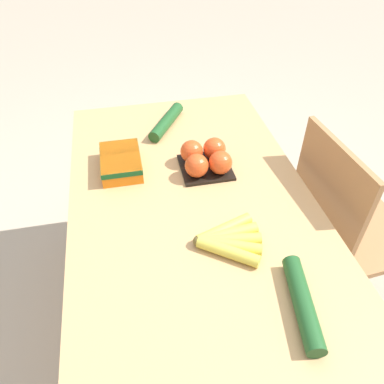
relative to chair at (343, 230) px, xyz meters
The scene contains 8 objects.
ground_plane 0.77m from the chair, 92.49° to the right, with size 12.00×12.00×0.00m, color #B7A88E.
dining_table 0.62m from the chair, 92.49° to the right, with size 1.34×0.79×0.74m.
chair is the anchor object (origin of this frame).
banana_bunch 0.63m from the chair, 71.22° to the right, with size 0.20×0.20×0.04m.
tomato_pack 0.62m from the chair, 108.61° to the right, with size 0.18×0.18×0.09m.
carrot_bag 0.89m from the chair, 106.04° to the right, with size 0.20×0.14×0.06m.
cucumber_near 0.65m from the chair, 44.75° to the right, with size 0.26×0.09×0.05m.
cucumber_far 0.83m from the chair, 128.18° to the right, with size 0.24×0.17×0.05m.
Camera 1 is at (0.88, -0.18, 1.57)m, focal length 35.00 mm.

